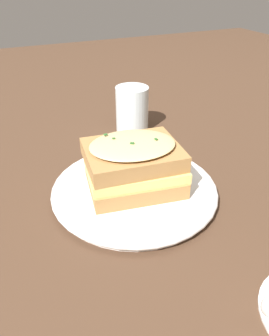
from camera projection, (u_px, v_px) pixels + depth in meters
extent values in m
plane|color=#473021|center=(127.00, 208.00, 0.49)|extent=(2.40, 2.40, 0.00)
cylinder|color=white|center=(134.00, 190.00, 0.51)|extent=(0.24, 0.24, 0.02)
torus|color=white|center=(134.00, 189.00, 0.51)|extent=(0.26, 0.26, 0.01)
cube|color=#A37542|center=(134.00, 179.00, 0.50)|extent=(0.15, 0.13, 0.02)
cube|color=#E0C16B|center=(134.00, 168.00, 0.49)|extent=(0.15, 0.12, 0.02)
cube|color=#A37542|center=(133.00, 155.00, 0.48)|extent=(0.15, 0.12, 0.02)
ellipsoid|color=#DBBC7F|center=(133.00, 144.00, 0.47)|extent=(0.14, 0.12, 0.01)
cube|color=#2D6028|center=(132.00, 143.00, 0.46)|extent=(0.01, 0.01, 0.00)
cube|color=#2D6028|center=(114.00, 138.00, 0.48)|extent=(0.01, 0.00, 0.00)
cube|color=#2D6028|center=(106.00, 134.00, 0.49)|extent=(0.01, 0.00, 0.00)
cube|color=#2D6028|center=(156.00, 139.00, 0.47)|extent=(0.00, 0.01, 0.00)
cylinder|color=silver|center=(132.00, 109.00, 0.69)|extent=(0.07, 0.07, 0.09)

